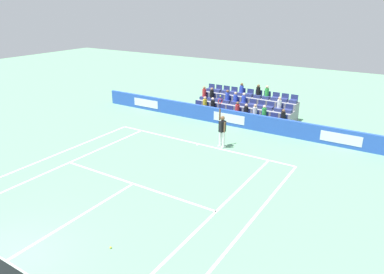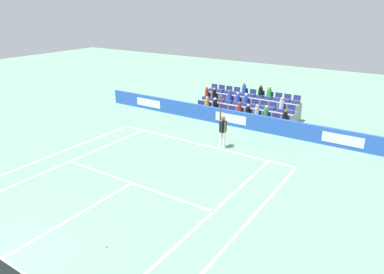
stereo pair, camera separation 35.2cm
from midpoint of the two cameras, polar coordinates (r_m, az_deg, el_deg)
line_baseline at (r=19.77m, az=0.54°, el=-1.12°), size 10.97×0.10×0.01m
line_service at (r=15.80m, az=-10.08°, el=-7.40°), size 8.23×0.10×0.01m
line_centre_service at (r=13.97m, az=-19.03°, el=-12.38°), size 0.10×6.40×0.01m
line_singles_sideline_left at (r=18.35m, az=-20.69°, el=-4.35°), size 0.10×11.89×0.01m
line_singles_sideline_right at (r=13.35m, az=2.18°, el=-12.76°), size 0.10×11.89×0.01m
line_doubles_sideline_left at (r=19.40m, az=-23.18°, el=-3.34°), size 0.10×11.89×0.01m
line_doubles_sideline_right at (r=12.85m, az=7.64°, el=-14.47°), size 0.10×11.89×0.01m
line_centre_mark at (r=19.69m, az=0.39°, el=-1.21°), size 0.10×0.20×0.01m
sponsor_barrier at (r=22.74m, az=5.61°, el=3.09°), size 20.26×0.22×1.01m
tennis_player at (r=19.05m, az=4.33°, el=1.13°), size 0.51×0.43×2.85m
stadium_stand at (r=24.72m, az=8.03°, el=4.57°), size 6.82×2.85×2.17m
loose_tennis_ball at (r=12.22m, az=-13.79°, el=-16.87°), size 0.07×0.07×0.07m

